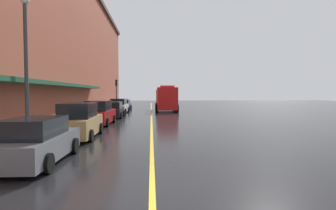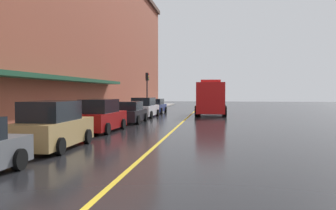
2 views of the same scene
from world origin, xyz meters
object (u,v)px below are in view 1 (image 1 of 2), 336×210
Objects in this scene: parked_car_4 at (119,106)px; street_lamp_left at (26,52)px; parked_car_3 at (113,110)px; fire_truck at (166,99)px; parking_meter_0 at (85,110)px; parking_meter_2 at (98,107)px; parking_meter_1 at (113,103)px; parked_car_0 at (37,142)px; parked_car_5 at (124,105)px; parked_car_1 at (79,122)px; parked_car_2 at (99,114)px; traffic_light_near at (116,88)px.

street_lamp_left is at bearing 176.27° from parked_car_4.
street_lamp_left is at bearing 171.95° from parked_car_3.
fire_truck reaches higher than parking_meter_0.
parking_meter_0 is 1.00× the size of parking_meter_2.
parking_meter_2 is at bearing -90.00° from parking_meter_1.
fire_truck reaches higher than parked_car_0.
parked_car_5 is 0.62× the size of street_lamp_left.
parking_meter_0 is (-1.38, -17.33, 0.33)m from parked_car_5.
parked_car_0 is at bearing -85.76° from parking_meter_2.
parked_car_1 is 1.10× the size of parked_car_3.
fire_truck is at bearing 71.60° from street_lamp_left.
parked_car_2 is 0.67× the size of street_lamp_left.
parked_car_5 is at bearing 85.43° from parking_meter_0.
parked_car_3 is 0.91× the size of parked_car_4.
parked_car_4 is 4.79m from parking_meter_1.
parked_car_2 is 16.66m from parking_meter_1.
parked_car_4 is 8.85m from traffic_light_near.
parked_car_0 is at bearing -84.01° from parking_meter_0.
traffic_light_near reaches higher than parking_meter_0.
parking_meter_2 is at bearing 91.30° from parked_car_3.
parked_car_3 is (0.18, 17.73, -0.01)m from parked_car_0.
parked_car_1 is at bearing -87.17° from traffic_light_near.
parked_car_5 is (-0.03, 6.19, -0.10)m from parked_car_4.
parked_car_1 is 12.32m from parked_car_3.
parked_car_1 is 7.25m from parking_meter_0.
fire_truck is 1.10× the size of street_lamp_left.
parking_meter_2 is at bearing 90.00° from parking_meter_0.
parked_car_3 is 5.92m from parked_car_4.
parked_car_3 is at bearing 0.34° from parked_car_2.
parking_meter_0 is at bearing 86.13° from street_lamp_left.
parked_car_0 is 12.59m from parking_meter_0.
parked_car_5 reaches higher than parking_meter_1.
parked_car_2 reaches higher than parking_meter_0.
parking_meter_0 and parking_meter_1 have the same top height.
parking_meter_2 is at bearing 5.64° from parked_car_1.
parked_car_3 reaches higher than parking_meter_1.
parked_car_5 is 12.22m from parking_meter_2.
traffic_light_near reaches higher than parked_car_0.
parked_car_5 is 3.22× the size of parking_meter_0.
parked_car_4 reaches higher than parking_meter_2.
parking_meter_0 is at bearing -90.00° from parking_meter_1.
parking_meter_0 is at bearing 57.56° from parked_car_2.
parked_car_2 is at bearing -178.56° from parked_car_5.
parked_car_3 is 14.71m from street_lamp_left.
street_lamp_left is 1.61× the size of traffic_light_near.
parked_car_3 is 0.99× the size of traffic_light_near.
traffic_light_near is (0.06, 3.86, 2.10)m from parking_meter_1.
parked_car_5 is 0.56× the size of fire_truck.
fire_truck is 5.74× the size of parking_meter_1.
parked_car_0 is 28.24m from fire_truck.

